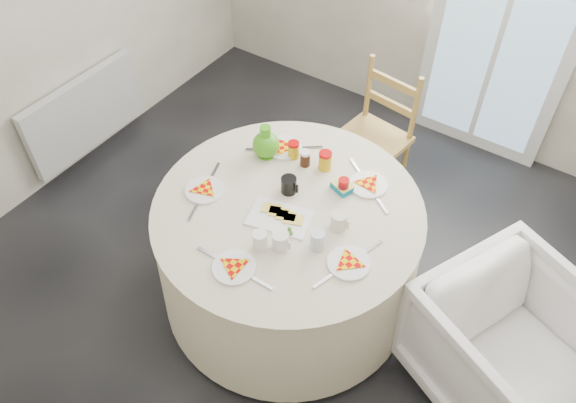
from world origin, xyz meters
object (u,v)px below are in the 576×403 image
Objects in this scene: radiator at (85,114)px; table at (288,252)px; green_pitcher at (266,139)px; armchair at (508,344)px; wooden_chair at (371,139)px.

table is at bearing -6.75° from radiator.
radiator is at bearing 176.57° from green_pitcher.
armchair reaches higher than radiator.
radiator is 1.04× the size of wooden_chair.
table is at bearing 120.51° from armchair.
radiator is 1.94m from table.
green_pitcher reaches higher than armchair.
table is at bearing -44.32° from green_pitcher.
table is (1.93, -0.23, -0.01)m from radiator.
armchair is at bearing -10.53° from green_pitcher.
green_pitcher is (-0.31, -0.77, 0.40)m from wooden_chair.
table is 1.54× the size of wooden_chair.
armchair is (1.27, -0.92, -0.08)m from wooden_chair.
wooden_chair is at bearing 78.97° from armchair.
armchair is 4.05× the size of green_pitcher.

